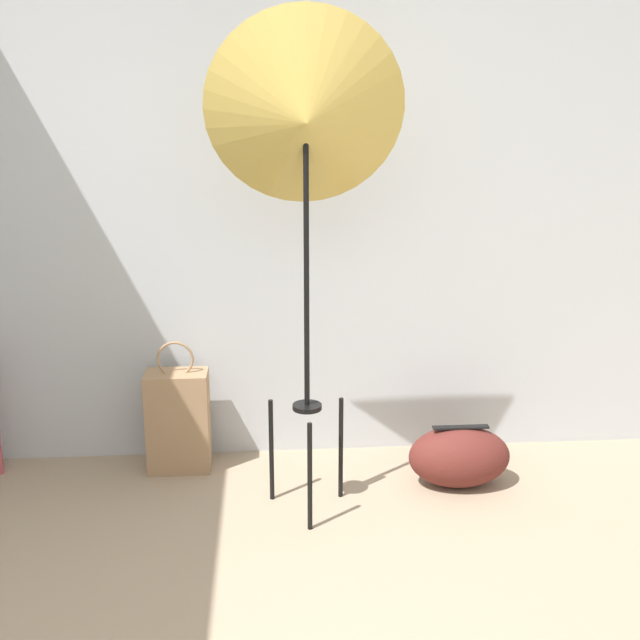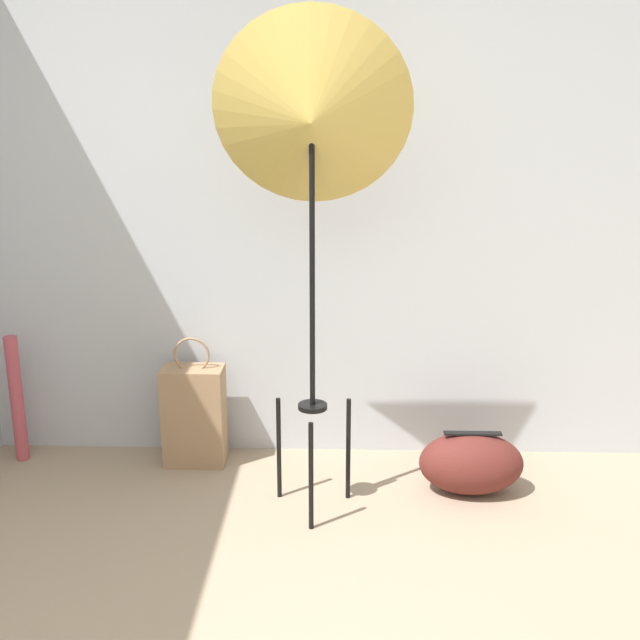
# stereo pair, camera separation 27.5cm
# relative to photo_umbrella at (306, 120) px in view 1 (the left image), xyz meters

# --- Properties ---
(wall_back) EXTENTS (8.00, 0.05, 2.60)m
(wall_back) POSITION_rel_photo_umbrella_xyz_m (-0.35, 0.60, -0.30)
(wall_back) COLOR #B7BCC1
(wall_back) RESTS_ON ground_plane
(photo_umbrella) EXTENTS (0.77, 0.40, 2.01)m
(photo_umbrella) POSITION_rel_photo_umbrella_xyz_m (0.00, 0.00, 0.00)
(photo_umbrella) COLOR black
(photo_umbrella) RESTS_ON ground_plane
(tote_bag) EXTENTS (0.29, 0.17, 0.63)m
(tote_bag) POSITION_rel_photo_umbrella_xyz_m (-0.58, 0.42, -1.36)
(tote_bag) COLOR #9E7A56
(tote_bag) RESTS_ON ground_plane
(duffel_bag) EXTENTS (0.46, 0.28, 0.28)m
(duffel_bag) POSITION_rel_photo_umbrella_xyz_m (0.69, 0.16, -1.46)
(duffel_bag) COLOR #5B231E
(duffel_bag) RESTS_ON ground_plane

